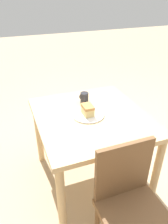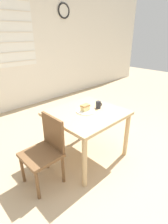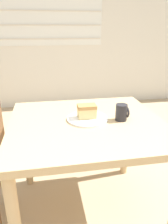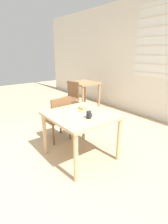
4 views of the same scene
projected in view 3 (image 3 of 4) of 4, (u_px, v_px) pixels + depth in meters
The scene contains 5 objects.
wall_back at pixel (54, 17), 3.33m from camera, with size 10.00×0.10×2.80m.
dining_table_near at pixel (87, 136), 1.38m from camera, with size 0.95×0.88×0.71m.
plate at pixel (87, 119), 1.37m from camera, with size 0.26×0.26×0.01m.
cake_slice at pixel (87, 111), 1.36m from camera, with size 0.11×0.08×0.08m.
coffee_mug at pixel (122, 112), 1.34m from camera, with size 0.08×0.07×0.10m.
Camera 3 is at (-0.19, -0.62, 1.25)m, focal length 35.00 mm.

